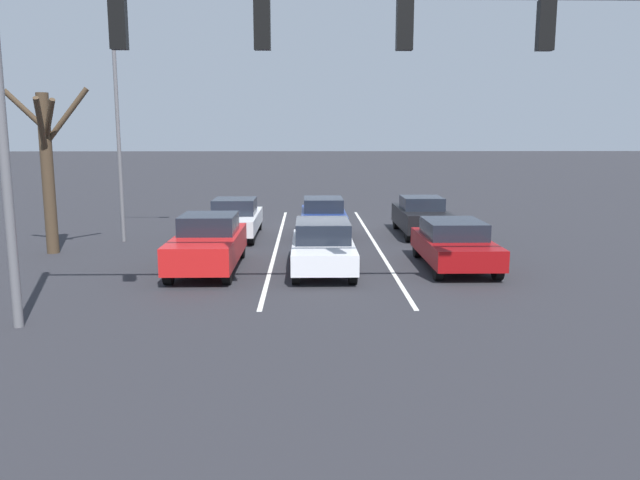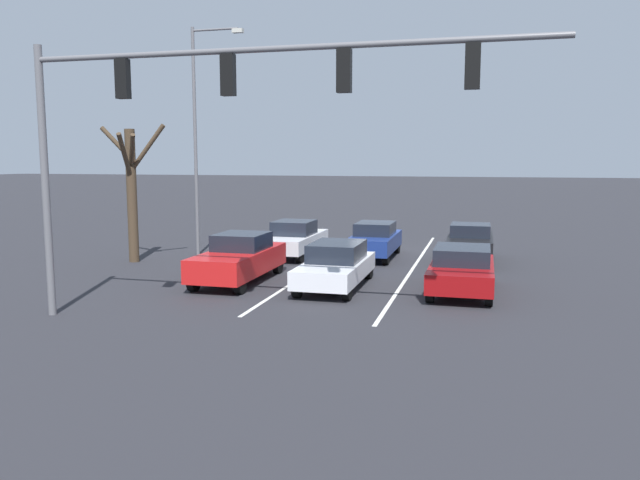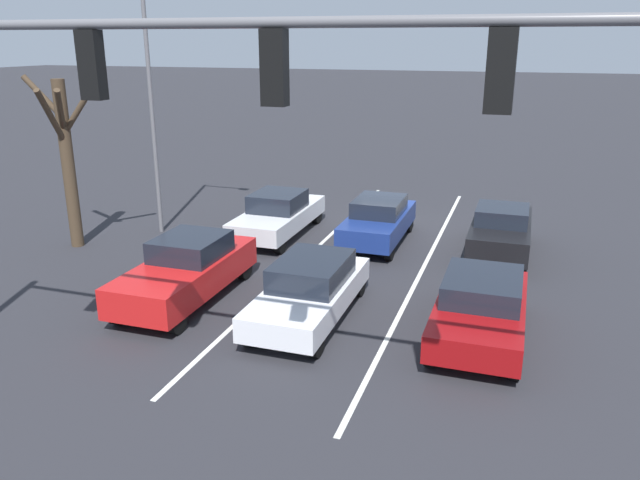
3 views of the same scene
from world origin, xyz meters
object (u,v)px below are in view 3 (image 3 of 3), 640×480
(car_white_midlane_front, at_px, (310,289))
(car_black_leftlane_second, at_px, (501,230))
(car_red_rightlane_front, at_px, (187,270))
(car_maroon_leftlane_front, at_px, (481,307))
(car_navy_midlane_second, at_px, (378,220))
(traffic_signal_gantry, at_px, (57,111))
(car_silver_rightlane_second, at_px, (278,214))
(bare_tree_near, at_px, (66,153))
(street_lamp_right_shoulder, at_px, (155,71))

(car_white_midlane_front, bearing_deg, car_black_leftlane_second, -122.67)
(car_red_rightlane_front, relative_size, car_maroon_leftlane_front, 1.08)
(car_navy_midlane_second, height_order, traffic_signal_gantry, traffic_signal_gantry)
(car_maroon_leftlane_front, bearing_deg, traffic_signal_gantry, 43.35)
(car_navy_midlane_second, bearing_deg, car_red_rightlane_front, 59.91)
(car_red_rightlane_front, xyz_separation_m, car_silver_rightlane_second, (-0.13, -5.87, -0.05))
(car_navy_midlane_second, bearing_deg, car_maroon_leftlane_front, 122.24)
(bare_tree_near, bearing_deg, traffic_signal_gantry, 130.46)
(car_white_midlane_front, distance_m, car_maroon_leftlane_front, 3.95)
(car_black_leftlane_second, bearing_deg, car_white_midlane_front, 57.33)
(car_red_rightlane_front, xyz_separation_m, bare_tree_near, (5.60, -2.66, 2.26))
(bare_tree_near, bearing_deg, car_black_leftlane_second, -164.69)
(car_black_leftlane_second, relative_size, bare_tree_near, 0.79)
(car_maroon_leftlane_front, bearing_deg, street_lamp_right_shoulder, -23.48)
(bare_tree_near, bearing_deg, car_silver_rightlane_second, -150.77)
(car_silver_rightlane_second, bearing_deg, car_maroon_leftlane_front, 141.60)
(street_lamp_right_shoulder, bearing_deg, car_white_midlane_front, 144.50)
(car_black_leftlane_second, bearing_deg, car_navy_midlane_second, 1.36)
(car_maroon_leftlane_front, bearing_deg, bare_tree_near, -10.92)
(car_red_rightlane_front, bearing_deg, bare_tree_near, -25.39)
(car_silver_rightlane_second, xyz_separation_m, street_lamp_right_shoulder, (3.82, 0.91, 4.68))
(car_maroon_leftlane_front, relative_size, car_navy_midlane_second, 1.02)
(car_red_rightlane_front, relative_size, car_navy_midlane_second, 1.10)
(car_maroon_leftlane_front, relative_size, street_lamp_right_shoulder, 0.46)
(car_navy_midlane_second, xyz_separation_m, traffic_signal_gantry, (2.22, 11.61, 4.63))
(car_white_midlane_front, bearing_deg, bare_tree_near, -17.02)
(car_red_rightlane_front, height_order, bare_tree_near, bare_tree_near)
(car_maroon_leftlane_front, height_order, car_silver_rightlane_second, car_silver_rightlane_second)
(street_lamp_right_shoulder, bearing_deg, car_red_rightlane_front, 126.73)
(car_red_rightlane_front, height_order, car_white_midlane_front, car_red_rightlane_front)
(car_white_midlane_front, height_order, traffic_signal_gantry, traffic_signal_gantry)
(traffic_signal_gantry, height_order, street_lamp_right_shoulder, street_lamp_right_shoulder)
(car_maroon_leftlane_front, xyz_separation_m, car_black_leftlane_second, (-0.10, -6.06, 0.04))
(car_silver_rightlane_second, relative_size, traffic_signal_gantry, 0.37)
(car_maroon_leftlane_front, bearing_deg, car_red_rightlane_front, 1.31)
(car_white_midlane_front, xyz_separation_m, car_silver_rightlane_second, (3.25, -5.96, 0.01))
(car_silver_rightlane_second, relative_size, bare_tree_near, 0.86)
(car_red_rightlane_front, distance_m, car_maroon_leftlane_front, 7.32)
(car_maroon_leftlane_front, xyz_separation_m, car_navy_midlane_second, (3.76, -5.97, 0.04))
(car_white_midlane_front, xyz_separation_m, car_navy_midlane_second, (-0.18, -6.22, 0.03))
(car_red_rightlane_front, height_order, car_maroon_leftlane_front, car_red_rightlane_front)
(car_maroon_leftlane_front, bearing_deg, car_navy_midlane_second, -57.76)
(car_white_midlane_front, xyz_separation_m, car_black_leftlane_second, (-4.05, -6.32, 0.03))
(car_navy_midlane_second, height_order, street_lamp_right_shoulder, street_lamp_right_shoulder)
(car_maroon_leftlane_front, distance_m, traffic_signal_gantry, 9.46)
(car_black_leftlane_second, relative_size, traffic_signal_gantry, 0.34)
(car_silver_rightlane_second, height_order, traffic_signal_gantry, traffic_signal_gantry)
(car_red_rightlane_front, relative_size, car_silver_rightlane_second, 1.00)
(car_white_midlane_front, relative_size, street_lamp_right_shoulder, 0.48)
(car_red_rightlane_front, xyz_separation_m, street_lamp_right_shoulder, (3.70, -4.95, 4.63))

